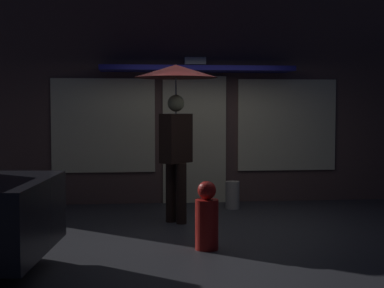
# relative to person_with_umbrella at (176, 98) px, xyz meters

# --- Properties ---
(ground_plane) EXTENTS (18.00, 18.00, 0.00)m
(ground_plane) POSITION_rel_person_with_umbrella_xyz_m (0.46, -0.44, -1.79)
(ground_plane) COLOR #2D2D33
(building_facade) EXTENTS (8.65, 1.00, 4.00)m
(building_facade) POSITION_rel_person_with_umbrella_xyz_m (0.46, 1.90, 0.19)
(building_facade) COLOR brown
(building_facade) RESTS_ON ground
(person_with_umbrella) EXTENTS (1.19, 1.19, 2.26)m
(person_with_umbrella) POSITION_rel_person_with_umbrella_xyz_m (0.00, 0.00, 0.00)
(person_with_umbrella) COLOR black
(person_with_umbrella) RESTS_ON ground
(sidewalk_bollard) EXTENTS (0.23, 0.23, 0.45)m
(sidewalk_bollard) POSITION_rel_person_with_umbrella_xyz_m (1.01, 1.06, -1.56)
(sidewalk_bollard) COLOR #B2A899
(sidewalk_bollard) RESTS_ON ground
(fire_hydrant) EXTENTS (0.27, 0.27, 0.81)m
(fire_hydrant) POSITION_rel_person_with_umbrella_xyz_m (0.23, -1.62, -1.42)
(fire_hydrant) COLOR #B21914
(fire_hydrant) RESTS_ON ground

